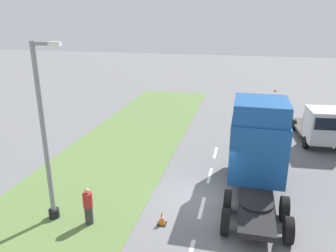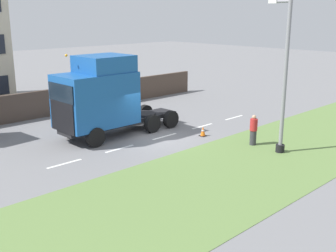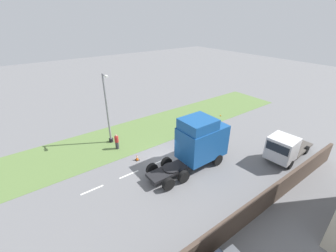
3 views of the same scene
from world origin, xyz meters
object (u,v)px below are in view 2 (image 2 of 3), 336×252
Objects in this scene: lamp_post at (283,87)px; pedestrian at (253,130)px; lorry_cab at (101,97)px; parked_car at (114,86)px; traffic_cone_lead at (203,131)px.

pedestrian is at bearing -1.50° from lamp_post.
lorry_cab reaches higher than pedestrian.
pedestrian is (-15.15, 2.39, -0.24)m from parked_car.
lamp_post is 4.51× the size of pedestrian.
parked_car is at bearing -8.97° from pedestrian.
lorry_cab is 1.04× the size of lamp_post.
lamp_post reaches higher than pedestrian.
pedestrian is (-6.68, -4.87, -1.49)m from lorry_cab.
lorry_cab is 9.63m from lamp_post.
traffic_cone_lead is (-3.74, -4.24, -2.01)m from lorry_cab.
lamp_post is (-16.75, 2.43, 2.25)m from parked_car.
lamp_post is at bearing 174.92° from parked_car.
parked_car is 15.34m from pedestrian.
traffic_cone_lead is at bearing 7.37° from lamp_post.
lorry_cab reaches higher than parked_car.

